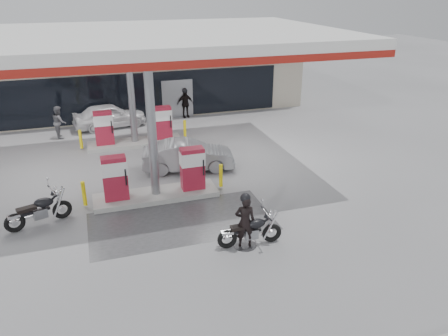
% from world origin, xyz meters
% --- Properties ---
extents(ground, '(90.00, 90.00, 0.00)m').
position_xyz_m(ground, '(0.00, 0.00, 0.00)').
color(ground, gray).
rests_on(ground, ground).
extents(wet_patch, '(6.00, 3.00, 0.00)m').
position_xyz_m(wet_patch, '(0.50, 0.00, 0.00)').
color(wet_patch, '#4C4C4F').
rests_on(wet_patch, ground).
extents(drain_cover, '(0.70, 0.70, 0.01)m').
position_xyz_m(drain_cover, '(2.00, -2.00, 0.00)').
color(drain_cover, '#38383A').
rests_on(drain_cover, ground).
extents(store_building, '(22.00, 8.22, 4.00)m').
position_xyz_m(store_building, '(0.01, 15.94, 2.01)').
color(store_building, '#B9B29B').
rests_on(store_building, ground).
extents(canopy, '(16.00, 10.02, 5.51)m').
position_xyz_m(canopy, '(0.00, 5.00, 5.27)').
color(canopy, silver).
rests_on(canopy, ground).
extents(pump_island_near, '(5.14, 1.30, 1.78)m').
position_xyz_m(pump_island_near, '(0.00, 2.00, 0.71)').
color(pump_island_near, '#9E9E99').
rests_on(pump_island_near, ground).
extents(pump_island_far, '(5.14, 1.30, 1.78)m').
position_xyz_m(pump_island_far, '(0.00, 8.00, 0.71)').
color(pump_island_far, '#9E9E99').
rests_on(pump_island_far, ground).
extents(main_motorcycle, '(2.01, 0.77, 1.03)m').
position_xyz_m(main_motorcycle, '(2.18, -2.00, 0.46)').
color(main_motorcycle, black).
rests_on(main_motorcycle, ground).
extents(biker_main, '(0.67, 0.52, 1.65)m').
position_xyz_m(biker_main, '(1.99, -1.99, 0.82)').
color(biker_main, black).
rests_on(biker_main, ground).
extents(parked_motorcycle, '(2.08, 0.98, 1.10)m').
position_xyz_m(parked_motorcycle, '(-3.91, 1.22, 0.49)').
color(parked_motorcycle, black).
rests_on(parked_motorcycle, ground).
extents(sedan_white, '(4.04, 2.13, 1.31)m').
position_xyz_m(sedan_white, '(-0.93, 11.20, 0.66)').
color(sedan_white, white).
rests_on(sedan_white, ground).
extents(attendant, '(0.74, 0.88, 1.64)m').
position_xyz_m(attendant, '(-3.46, 10.24, 0.82)').
color(attendant, '#57575C').
rests_on(attendant, ground).
extents(hatchback_silver, '(3.98, 1.98, 1.25)m').
position_xyz_m(hatchback_silver, '(1.76, 4.20, 0.63)').
color(hatchback_silver, gray).
rests_on(hatchback_silver, ground).
extents(biker_walking, '(0.99, 0.50, 1.63)m').
position_xyz_m(biker_walking, '(3.42, 11.80, 0.82)').
color(biker_walking, black).
rests_on(biker_walking, ground).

